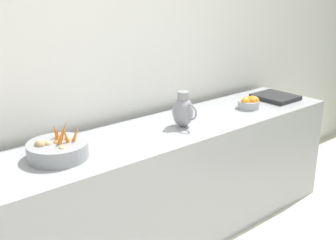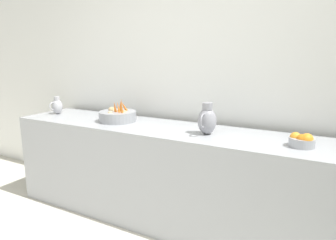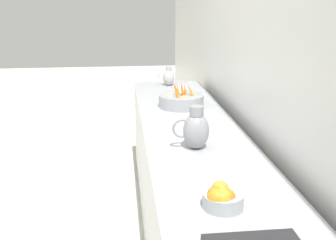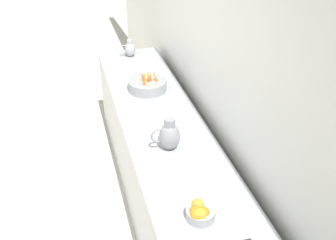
{
  "view_description": "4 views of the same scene",
  "coord_description": "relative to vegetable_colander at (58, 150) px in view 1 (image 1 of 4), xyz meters",
  "views": [
    {
      "loc": [
        0.63,
        -1.64,
        1.86
      ],
      "look_at": [
        -1.46,
        0.11,
        0.95
      ],
      "focal_mm": 45.33,
      "sensor_mm": 36.0,
      "label": 1
    },
    {
      "loc": [
        0.71,
        1.09,
        1.48
      ],
      "look_at": [
        -1.48,
        -0.1,
        0.95
      ],
      "focal_mm": 31.97,
      "sensor_mm": 36.0,
      "label": 2
    },
    {
      "loc": [
        -1.06,
        2.47,
        1.73
      ],
      "look_at": [
        -1.32,
        0.16,
        1.02
      ],
      "focal_mm": 44.19,
      "sensor_mm": 36.0,
      "label": 3
    },
    {
      "loc": [
        -0.85,
        2.45,
        2.57
      ],
      "look_at": [
        -1.49,
        0.15,
        1.05
      ],
      "focal_mm": 41.65,
      "sensor_mm": 36.0,
      "label": 4
    }
  ],
  "objects": [
    {
      "name": "prep_counter",
      "position": [
        0.01,
        0.65,
        -0.49
      ],
      "size": [
        0.66,
        3.29,
        0.87
      ],
      "primitive_type": "cube",
      "color": "#9EA0A5",
      "rests_on": "ground_plane"
    },
    {
      "name": "orange_bowl",
      "position": [
        0.07,
        1.63,
        -0.01
      ],
      "size": [
        0.17,
        0.17,
        0.1
      ],
      "color": "#9EA0A5",
      "rests_on": "prep_counter"
    },
    {
      "name": "tile_wall_left",
      "position": [
        -0.43,
        1.15,
        0.57
      ],
      "size": [
        0.1,
        8.85,
        3.0
      ],
      "primitive_type": "cube",
      "color": "white",
      "rests_on": "ground_plane"
    },
    {
      "name": "counter_sink_basin",
      "position": [
        0.03,
        2.02,
        -0.03
      ],
      "size": [
        0.34,
        0.3,
        0.04
      ],
      "primitive_type": "cube",
      "color": "#232326",
      "rests_on": "prep_counter"
    },
    {
      "name": "metal_pitcher_tall",
      "position": [
        0.05,
        0.93,
        0.06
      ],
      "size": [
        0.21,
        0.15,
        0.25
      ],
      "color": "gray",
      "rests_on": "prep_counter"
    },
    {
      "name": "vegetable_colander",
      "position": [
        0.0,
        0.0,
        0.0
      ],
      "size": [
        0.35,
        0.35,
        0.23
      ],
      "color": "gray",
      "rests_on": "prep_counter"
    }
  ]
}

